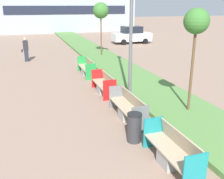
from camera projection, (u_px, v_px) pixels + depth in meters
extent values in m
cube|color=#568442|center=(134.00, 78.00, 14.89)|extent=(2.80, 120.00, 0.18)
cube|color=#939EAD|center=(65.00, 12.00, 42.00)|extent=(21.45, 6.76, 6.15)
cube|color=#1E2333|center=(68.00, 10.00, 38.80)|extent=(18.02, 0.08, 1.20)
cube|color=#9E9B96|center=(170.00, 158.00, 6.91)|extent=(0.52, 0.60, 0.42)
cube|color=tan|center=(171.00, 151.00, 6.84)|extent=(0.58, 2.03, 0.05)
cube|color=tan|center=(181.00, 140.00, 6.84)|extent=(0.14, 1.95, 0.48)
cube|color=#197A7F|center=(195.00, 173.00, 5.89)|extent=(0.62, 0.04, 0.94)
cube|color=#197A7F|center=(153.00, 132.00, 7.77)|extent=(0.62, 0.04, 0.94)
cube|color=#9E9B96|center=(127.00, 113.00, 9.78)|extent=(0.52, 0.60, 0.42)
cube|color=tan|center=(127.00, 108.00, 9.71)|extent=(0.58, 2.36, 0.05)
cube|color=tan|center=(134.00, 100.00, 9.71)|extent=(0.14, 2.27, 0.48)
cube|color=slate|center=(140.00, 120.00, 8.62)|extent=(0.62, 0.04, 0.94)
cube|color=slate|center=(116.00, 97.00, 10.79)|extent=(0.62, 0.04, 0.94)
cube|color=#9E9B96|center=(103.00, 89.00, 12.63)|extent=(0.52, 0.60, 0.42)
cube|color=tan|center=(103.00, 84.00, 12.56)|extent=(0.58, 2.05, 0.05)
cube|color=tan|center=(108.00, 79.00, 12.56)|extent=(0.14, 1.97, 0.48)
cube|color=red|center=(110.00, 90.00, 11.61)|extent=(0.62, 0.04, 0.94)
cube|color=red|center=(97.00, 78.00, 13.50)|extent=(0.62, 0.04, 0.94)
cube|color=#9E9B96|center=(86.00, 72.00, 15.93)|extent=(0.52, 0.60, 0.42)
cube|color=tan|center=(86.00, 68.00, 15.86)|extent=(0.58, 2.29, 0.05)
cube|color=tan|center=(90.00, 63.00, 15.86)|extent=(0.14, 2.20, 0.48)
cube|color=#238C3D|center=(91.00, 72.00, 14.80)|extent=(0.62, 0.04, 0.94)
cube|color=#238C3D|center=(82.00, 63.00, 16.91)|extent=(0.62, 0.04, 0.94)
cylinder|color=#2D2D30|center=(134.00, 128.00, 8.08)|extent=(0.44, 0.44, 0.88)
cylinder|color=black|center=(135.00, 114.00, 7.94)|extent=(0.46, 0.46, 0.05)
cylinder|color=brown|center=(192.00, 73.00, 9.77)|extent=(0.10, 0.10, 3.28)
sphere|color=#38702D|center=(197.00, 21.00, 9.19)|extent=(0.92, 0.92, 0.92)
cylinder|color=brown|center=(101.00, 37.00, 20.93)|extent=(0.10, 0.10, 3.33)
sphere|color=#38702D|center=(101.00, 11.00, 20.31)|extent=(1.23, 1.23, 1.23)
cube|color=#232633|center=(27.00, 56.00, 19.71)|extent=(0.30, 0.22, 0.86)
cube|color=#232328|center=(26.00, 45.00, 19.47)|extent=(0.38, 0.24, 0.70)
sphere|color=tan|center=(25.00, 39.00, 19.33)|extent=(0.24, 0.24, 0.24)
cube|color=#232328|center=(22.00, 51.00, 19.51)|extent=(0.12, 0.20, 0.18)
cube|color=silver|center=(132.00, 37.00, 28.96)|extent=(4.22, 1.80, 0.84)
cube|color=black|center=(132.00, 30.00, 28.73)|extent=(2.11, 1.57, 0.72)
cylinder|color=black|center=(145.00, 41.00, 28.65)|extent=(0.60, 0.20, 0.60)
cylinder|color=black|center=(139.00, 39.00, 30.28)|extent=(0.60, 0.20, 0.60)
cylinder|color=black|center=(124.00, 42.00, 27.91)|extent=(0.60, 0.20, 0.60)
cylinder|color=black|center=(118.00, 40.00, 29.53)|extent=(0.60, 0.20, 0.60)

